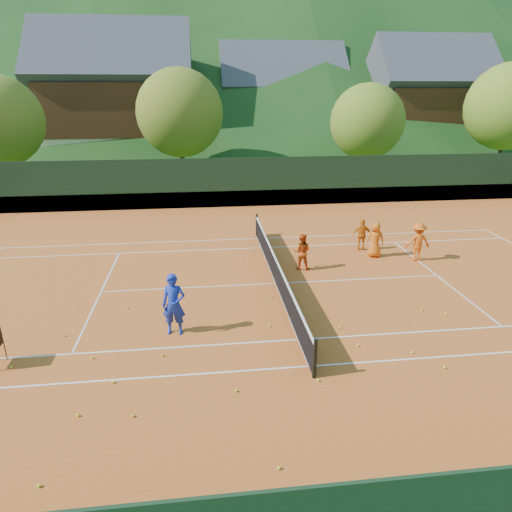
{
  "coord_description": "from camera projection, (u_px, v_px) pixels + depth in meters",
  "views": [
    {
      "loc": [
        -2.64,
        -15.54,
        6.94
      ],
      "look_at": [
        -0.76,
        0.0,
        1.15
      ],
      "focal_mm": 32.0,
      "sensor_mm": 36.0,
      "label": 1
    }
  ],
  "objects": [
    {
      "name": "tennis_ball_23",
      "position": [
        113.0,
        382.0,
        11.35
      ],
      "size": [
        0.07,
        0.07,
        0.07
      ],
      "primitive_type": "sphere",
      "color": "#CEF729",
      "rests_on": "clay_court"
    },
    {
      "name": "tennis_ball_26",
      "position": [
        187.0,
        303.0,
        15.51
      ],
      "size": [
        0.07,
        0.07,
        0.07
      ],
      "primitive_type": "sphere",
      "color": "#CEF729",
      "rests_on": "clay_court"
    },
    {
      "name": "court_lines",
      "position": [
        276.0,
        283.0,
        17.16
      ],
      "size": [
        23.83,
        11.03,
        0.0
      ],
      "color": "white",
      "rests_on": "clay_court"
    },
    {
      "name": "tennis_ball_3",
      "position": [
        340.0,
        327.0,
        13.95
      ],
      "size": [
        0.07,
        0.07,
        0.07
      ],
      "primitive_type": "sphere",
      "color": "#CEF729",
      "rests_on": "clay_court"
    },
    {
      "name": "tennis_ball_8",
      "position": [
        65.0,
        335.0,
        13.48
      ],
      "size": [
        0.07,
        0.07,
        0.07
      ],
      "primitive_type": "sphere",
      "color": "#CEF729",
      "rests_on": "clay_court"
    },
    {
      "name": "tennis_ball_13",
      "position": [
        272.0,
        297.0,
        15.99
      ],
      "size": [
        0.07,
        0.07,
        0.07
      ],
      "primitive_type": "sphere",
      "color": "#CEF729",
      "rests_on": "clay_court"
    },
    {
      "name": "tree_c",
      "position": [
        367.0,
        122.0,
        34.42
      ],
      "size": [
        5.6,
        5.6,
        7.35
      ],
      "color": "#422C1A",
      "rests_on": "ground"
    },
    {
      "name": "clay_court",
      "position": [
        276.0,
        284.0,
        17.17
      ],
      "size": [
        40.0,
        24.0,
        0.02
      ],
      "primitive_type": "cube",
      "color": "#BE561E",
      "rests_on": "ground"
    },
    {
      "name": "tennis_ball_14",
      "position": [
        11.0,
        367.0,
        11.97
      ],
      "size": [
        0.07,
        0.07,
        0.07
      ],
      "primitive_type": "sphere",
      "color": "#CEF729",
      "rests_on": "clay_court"
    },
    {
      "name": "tennis_net",
      "position": [
        276.0,
        271.0,
        16.99
      ],
      "size": [
        0.1,
        12.07,
        1.1
      ],
      "color": "black",
      "rests_on": "clay_court"
    },
    {
      "name": "tennis_ball_22",
      "position": [
        39.0,
        486.0,
        8.39
      ],
      "size": [
        0.07,
        0.07,
        0.07
      ],
      "primitive_type": "sphere",
      "color": "#CEF729",
      "rests_on": "clay_court"
    },
    {
      "name": "student_a",
      "position": [
        302.0,
        252.0,
        18.31
      ],
      "size": [
        0.85,
        0.75,
        1.48
      ],
      "primitive_type": "imported",
      "rotation": [
        0.0,
        0.0,
        2.84
      ],
      "color": "#D14812",
      "rests_on": "clay_court"
    },
    {
      "name": "chalet_left",
      "position": [
        118.0,
        103.0,
        42.02
      ],
      "size": [
        13.8,
        9.93,
        12.92
      ],
      "color": "beige",
      "rests_on": "ground"
    },
    {
      "name": "tennis_ball_21",
      "position": [
        279.0,
        468.0,
        8.78
      ],
      "size": [
        0.07,
        0.07,
        0.07
      ],
      "primitive_type": "sphere",
      "color": "#CEF729",
      "rests_on": "clay_court"
    },
    {
      "name": "student_d",
      "position": [
        418.0,
        242.0,
        19.22
      ],
      "size": [
        1.08,
        0.64,
        1.64
      ],
      "primitive_type": "imported",
      "rotation": [
        0.0,
        0.0,
        3.11
      ],
      "color": "orange",
      "rests_on": "clay_court"
    },
    {
      "name": "tennis_ball_11",
      "position": [
        445.0,
        367.0,
        11.94
      ],
      "size": [
        0.07,
        0.07,
        0.07
      ],
      "primitive_type": "sphere",
      "color": "#CEF729",
      "rests_on": "clay_court"
    },
    {
      "name": "chalet_right",
      "position": [
        426.0,
        106.0,
        45.54
      ],
      "size": [
        11.5,
        8.82,
        11.91
      ],
      "color": "beige",
      "rests_on": "ground"
    },
    {
      "name": "tree_b",
      "position": [
        180.0,
        113.0,
        33.54
      ],
      "size": [
        6.4,
        6.4,
        8.4
      ],
      "color": "#3F2719",
      "rests_on": "ground"
    },
    {
      "name": "tennis_ball_10",
      "position": [
        163.0,
        355.0,
        12.49
      ],
      "size": [
        0.07,
        0.07,
        0.07
      ],
      "primitive_type": "sphere",
      "color": "#CEF729",
      "rests_on": "clay_court"
    },
    {
      "name": "tennis_ball_9",
      "position": [
        358.0,
        345.0,
        12.97
      ],
      "size": [
        0.07,
        0.07,
        0.07
      ],
      "primitive_type": "sphere",
      "color": "#CEF729",
      "rests_on": "clay_court"
    },
    {
      "name": "tennis_ball_4",
      "position": [
        318.0,
        380.0,
        11.42
      ],
      "size": [
        0.07,
        0.07,
        0.07
      ],
      "primitive_type": "sphere",
      "color": "#CEF729",
      "rests_on": "clay_court"
    },
    {
      "name": "perimeter_fence",
      "position": [
        277.0,
        252.0,
        16.73
      ],
      "size": [
        40.4,
        24.24,
        3.0
      ],
      "color": "black",
      "rests_on": "clay_court"
    },
    {
      "name": "ground",
      "position": [
        276.0,
        284.0,
        17.17
      ],
      "size": [
        400.0,
        400.0,
        0.0
      ],
      "primitive_type": "plane",
      "color": "#2D5219",
      "rests_on": "ground"
    },
    {
      "name": "student_b",
      "position": [
        362.0,
        235.0,
        20.47
      ],
      "size": [
        0.88,
        0.47,
        1.43
      ],
      "primitive_type": "imported",
      "rotation": [
        0.0,
        0.0,
        2.99
      ],
      "color": "orange",
      "rests_on": "clay_court"
    },
    {
      "name": "tennis_ball_16",
      "position": [
        128.0,
        308.0,
        15.18
      ],
      "size": [
        0.07,
        0.07,
        0.07
      ],
      "primitive_type": "sphere",
      "color": "#CEF729",
      "rests_on": "clay_court"
    },
    {
      "name": "tennis_ball_24",
      "position": [
        446.0,
        314.0,
        14.77
      ],
      "size": [
        0.07,
        0.07,
        0.07
      ],
      "primitive_type": "sphere",
      "color": "#CEF729",
      "rests_on": "clay_court"
    },
    {
      "name": "chalet_mid",
      "position": [
        281.0,
        108.0,
        47.78
      ],
      "size": [
        12.65,
        8.82,
        11.45
      ],
      "color": "beige",
      "rests_on": "ground"
    },
    {
      "name": "tennis_ball_1",
      "position": [
        412.0,
        352.0,
        12.62
      ],
      "size": [
        0.07,
        0.07,
        0.07
      ],
      "primitive_type": "sphere",
      "color": "#CEF729",
      "rests_on": "clay_court"
    },
    {
      "name": "tennis_ball_27",
      "position": [
        133.0,
        416.0,
        10.18
      ],
      "size": [
        0.07,
        0.07,
        0.07
      ],
      "primitive_type": "sphere",
      "color": "#CEF729",
      "rests_on": "clay_court"
    },
    {
      "name": "coach",
      "position": [
        174.0,
        305.0,
        13.38
      ],
      "size": [
        0.74,
        0.53,
        1.88
      ],
      "primitive_type": "imported",
      "rotation": [
        0.0,
        0.0,
        -0.12
      ],
      "color": "#1A2EA9",
      "rests_on": "clay_court"
    },
    {
      "name": "tennis_ball_2",
      "position": [
        92.0,
        358.0,
        12.37
      ],
      "size": [
        0.07,
        0.07,
        0.07
      ],
      "primitive_type": "sphere",
      "color": "#CEF729",
      "rests_on": "clay_court"
    },
    {
      "name": "tennis_ball_12",
      "position": [
        269.0,
        326.0,
        14.02
      ],
      "size": [
        0.07,
        0.07,
        0.07
      ],
      "primitive_type": "sphere",
      "color": "#CEF729",
      "rests_on": "clay_court"
    },
    {
      "name": "tennis_ball_25",
      "position": [
        78.0,
        415.0,
        10.2
      ],
      "size": [
        0.07,
        0.07,
        0.07
      ],
      "primitive_type": "sphere",
      "color": "#CEF729",
      "rests_on": "clay_court"
    },
    {
      "name": "tennis_ball_5",
      "position": [
        236.0,
        391.0,
        11.03
      ],
      "size": [
        0.07,
        0.07,
        0.07
      ],
      "primitive_type": "sphere",
      "color": "#CEF729",
      "rests_on": "clay_court"
    },
    {
      "name": "tennis_ball_28",
      "position": [
        422.0,
        310.0,
        15.04
      ],
      "size": [
        0.07,
        0.07,
        0.07
      ],
      "primitive_type": "sphere",
      "color": "#CEF729",
      "rests_on": "clay_court"
    },
    {
      "name": "tree_d",
      "position": [
        509.0,
        107.0,
        36.36
      ],
      "size": [
        6.8,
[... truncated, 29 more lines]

